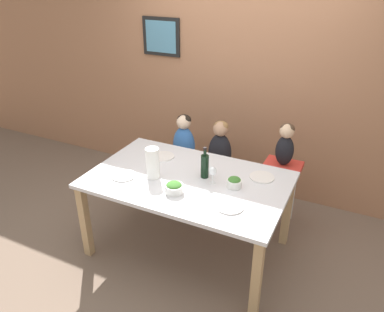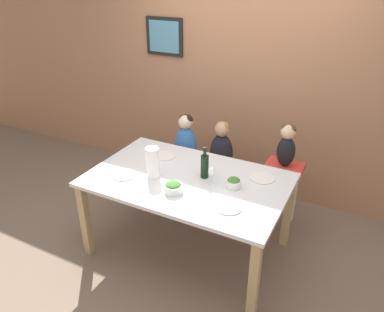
% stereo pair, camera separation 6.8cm
% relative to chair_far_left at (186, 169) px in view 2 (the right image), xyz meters
% --- Properties ---
extents(ground_plane, '(14.00, 14.00, 0.00)m').
position_rel_chair_far_left_xyz_m(ground_plane, '(0.44, -0.78, -0.37)').
color(ground_plane, '#705B4C').
extents(wall_back, '(10.00, 0.09, 2.70)m').
position_rel_chair_far_left_xyz_m(wall_back, '(0.43, 0.56, 0.98)').
color(wall_back, '#9E6B4C').
rests_on(wall_back, ground_plane).
extents(dining_table, '(1.72, 1.08, 0.77)m').
position_rel_chair_far_left_xyz_m(dining_table, '(0.44, -0.78, 0.31)').
color(dining_table, silver).
rests_on(dining_table, ground_plane).
extents(chair_far_left, '(0.43, 0.37, 0.45)m').
position_rel_chair_far_left_xyz_m(chair_far_left, '(0.00, 0.00, 0.00)').
color(chair_far_left, silver).
rests_on(chair_far_left, ground_plane).
extents(chair_far_center, '(0.43, 0.37, 0.45)m').
position_rel_chair_far_left_xyz_m(chair_far_center, '(0.42, 0.00, 0.00)').
color(chair_far_center, silver).
rests_on(chair_far_center, ground_plane).
extents(chair_right_highchair, '(0.36, 0.32, 0.68)m').
position_rel_chair_far_left_xyz_m(chair_right_highchair, '(1.09, 0.00, 0.16)').
color(chair_right_highchair, silver).
rests_on(chair_right_highchair, ground_plane).
extents(person_child_left, '(0.25, 0.19, 0.57)m').
position_rel_chair_far_left_xyz_m(person_child_left, '(0.00, 0.00, 0.35)').
color(person_child_left, '#3366B2').
rests_on(person_child_left, chair_far_left).
extents(person_child_center, '(0.25, 0.19, 0.57)m').
position_rel_chair_far_left_xyz_m(person_child_center, '(0.42, 0.00, 0.35)').
color(person_child_center, black).
rests_on(person_child_center, chair_far_center).
extents(person_baby_right, '(0.18, 0.14, 0.43)m').
position_rel_chair_far_left_xyz_m(person_baby_right, '(1.09, 0.00, 0.54)').
color(person_baby_right, black).
rests_on(person_baby_right, chair_right_highchair).
extents(wine_bottle, '(0.07, 0.07, 0.29)m').
position_rel_chair_far_left_xyz_m(wine_bottle, '(0.56, -0.69, 0.51)').
color(wine_bottle, black).
rests_on(wine_bottle, dining_table).
extents(paper_towel_roll, '(0.12, 0.12, 0.28)m').
position_rel_chair_far_left_xyz_m(paper_towel_roll, '(0.15, -0.89, 0.53)').
color(paper_towel_roll, white).
rests_on(paper_towel_roll, dining_table).
extents(wine_glass_near, '(0.07, 0.07, 0.16)m').
position_rel_chair_far_left_xyz_m(wine_glass_near, '(0.66, -0.76, 0.51)').
color(wine_glass_near, white).
rests_on(wine_glass_near, dining_table).
extents(salad_bowl_large, '(0.15, 0.15, 0.09)m').
position_rel_chair_far_left_xyz_m(salad_bowl_large, '(0.44, -1.03, 0.44)').
color(salad_bowl_large, white).
rests_on(salad_bowl_large, dining_table).
extents(salad_bowl_small, '(0.13, 0.13, 0.09)m').
position_rel_chair_far_left_xyz_m(salad_bowl_small, '(0.85, -0.74, 0.44)').
color(salad_bowl_small, white).
rests_on(salad_bowl_small, dining_table).
extents(dinner_plate_front_left, '(0.22, 0.22, 0.01)m').
position_rel_chair_far_left_xyz_m(dinner_plate_front_left, '(-0.09, -0.99, 0.40)').
color(dinner_plate_front_left, silver).
rests_on(dinner_plate_front_left, dining_table).
extents(dinner_plate_back_left, '(0.22, 0.22, 0.01)m').
position_rel_chair_far_left_xyz_m(dinner_plate_back_left, '(0.04, -0.52, 0.40)').
color(dinner_plate_back_left, silver).
rests_on(dinner_plate_back_left, dining_table).
extents(dinner_plate_back_right, '(0.22, 0.22, 0.01)m').
position_rel_chair_far_left_xyz_m(dinner_plate_back_right, '(1.01, -0.49, 0.40)').
color(dinner_plate_back_right, silver).
rests_on(dinner_plate_back_right, dining_table).
extents(dinner_plate_front_right, '(0.22, 0.22, 0.01)m').
position_rel_chair_far_left_xyz_m(dinner_plate_front_right, '(0.92, -1.03, 0.40)').
color(dinner_plate_front_right, silver).
rests_on(dinner_plate_front_right, dining_table).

